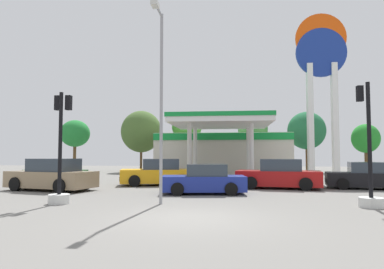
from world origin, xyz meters
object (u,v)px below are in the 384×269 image
(car_2, at_px, (366,177))
(tree_0, at_px, (75,134))
(car_3, at_px, (52,176))
(car_5, at_px, (204,180))
(tree_2, at_px, (187,127))
(tree_4, at_px, (307,131))
(station_pole_sign, at_px, (322,74))
(tree_3, at_px, (253,130))
(tree_5, at_px, (366,139))
(car_0, at_px, (279,175))
(car_1, at_px, (158,173))
(traffic_signal_1, at_px, (370,177))
(tree_1, at_px, (141,132))
(car_4, at_px, (56,173))
(traffic_signal_2, at_px, (60,169))
(corner_streetlamp, at_px, (160,88))

(car_2, relative_size, tree_0, 0.77)
(car_3, relative_size, car_5, 1.20)
(tree_2, bearing_deg, car_3, -102.53)
(tree_4, bearing_deg, station_pole_sign, -96.56)
(car_2, distance_m, tree_2, 21.82)
(car_5, bearing_deg, station_pole_sign, 49.74)
(car_5, xyz_separation_m, tree_4, (9.27, 20.59, 3.74))
(tree_3, distance_m, tree_5, 11.64)
(tree_2, bearing_deg, tree_5, -0.32)
(tree_2, xyz_separation_m, tree_4, (12.76, -0.33, -0.49))
(car_0, distance_m, car_5, 4.90)
(car_1, relative_size, car_5, 1.16)
(car_3, distance_m, tree_5, 30.90)
(station_pole_sign, bearing_deg, tree_0, 158.60)
(traffic_signal_1, xyz_separation_m, tree_4, (3.13, 24.08, 3.32))
(tree_1, xyz_separation_m, tree_5, (23.53, 1.32, -0.82))
(car_3, relative_size, traffic_signal_1, 1.11)
(station_pole_sign, xyz_separation_m, car_4, (-18.20, -4.27, -7.11))
(tree_4, bearing_deg, car_4, -141.62)
(traffic_signal_2, bearing_deg, car_2, 27.22)
(station_pole_sign, bearing_deg, tree_1, 148.22)
(car_5, relative_size, tree_1, 0.62)
(car_2, relative_size, corner_streetlamp, 0.59)
(car_2, bearing_deg, tree_5, 69.16)
(tree_0, xyz_separation_m, tree_1, (7.04, 0.94, 0.24))
(corner_streetlamp, bearing_deg, car_4, 134.93)
(traffic_signal_1, distance_m, tree_0, 30.90)
(traffic_signal_1, relative_size, tree_3, 0.72)
(traffic_signal_2, relative_size, corner_streetlamp, 0.58)
(car_5, relative_size, tree_3, 0.67)
(car_1, bearing_deg, tree_3, 67.25)
(car_0, xyz_separation_m, tree_1, (-12.15, 16.52, 3.60))
(car_0, distance_m, car_3, 12.11)
(car_1, relative_size, traffic_signal_1, 1.07)
(station_pole_sign, height_order, tree_3, station_pole_sign)
(station_pole_sign, height_order, tree_2, station_pole_sign)
(station_pole_sign, relative_size, tree_4, 1.94)
(tree_3, bearing_deg, station_pole_sign, -68.51)
(car_5, xyz_separation_m, tree_5, (15.26, 20.82, 2.87))
(car_5, bearing_deg, tree_0, 129.52)
(tree_0, distance_m, corner_streetlamp, 26.27)
(car_4, relative_size, car_5, 1.04)
(tree_2, bearing_deg, car_2, -55.70)
(car_2, relative_size, tree_4, 0.67)
(car_3, xyz_separation_m, car_5, (8.00, -0.66, -0.11))
(car_0, relative_size, car_5, 1.16)
(car_1, xyz_separation_m, tree_1, (-5.16, 15.27, 3.61))
(car_0, bearing_deg, car_4, 171.21)
(traffic_signal_2, distance_m, tree_1, 23.74)
(car_1, relative_size, traffic_signal_2, 1.12)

